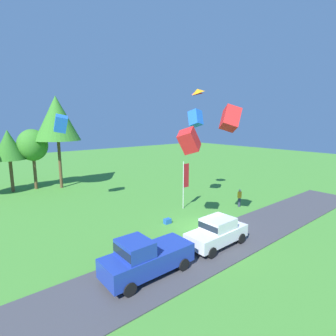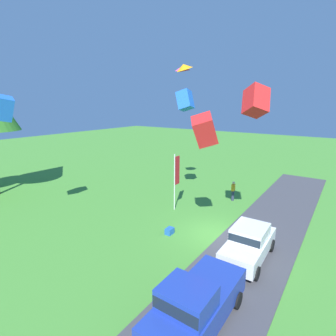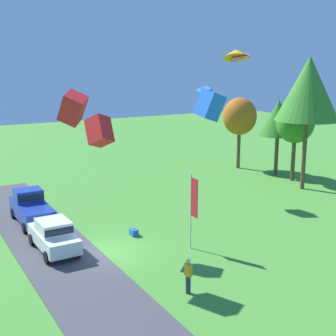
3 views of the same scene
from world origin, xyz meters
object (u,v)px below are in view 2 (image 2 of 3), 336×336
flag_banner (176,174)px  kite_box_trailing_tail (185,100)px  car_sedan_by_flagpole (249,242)px  person_beside_suv (233,191)px  kite_delta_topmost (184,67)px  car_pickup_near_entrance (195,304)px  kite_box_high_right (256,101)px  kite_diamond_near_flag (182,68)px  kite_box_low_drifter (3,108)px  cooler_box (170,231)px  kite_box_mid_center (205,130)px

flag_banner → kite_box_trailing_tail: size_ratio=3.27×
car_sedan_by_flagpole → person_beside_suv: bearing=26.5°
flag_banner → kite_delta_topmost: 8.50m
car_pickup_near_entrance → kite_box_high_right: kite_box_high_right is taller
flag_banner → kite_box_high_right: 8.43m
kite_delta_topmost → kite_box_high_right: size_ratio=0.92×
kite_diamond_near_flag → kite_box_high_right: bearing=-119.5°
kite_box_high_right → kite_box_low_drifter: size_ratio=1.04×
car_pickup_near_entrance → cooler_box: size_ratio=8.93×
cooler_box → person_beside_suv: bearing=-7.7°
kite_box_mid_center → flag_banner: bearing=49.4°
car_sedan_by_flagpole → kite_box_mid_center: (0.14, 2.90, 5.71)m
person_beside_suv → kite_box_high_right: (-6.01, -3.16, 7.41)m
person_beside_suv → cooler_box: person_beside_suv is taller
car_pickup_near_entrance → kite_box_low_drifter: (0.44, 13.64, 6.79)m
kite_delta_topmost → kite_box_low_drifter: bearing=152.1°
car_pickup_near_entrance → kite_delta_topmost: 17.05m
person_beside_suv → kite_box_low_drifter: size_ratio=1.24×
car_pickup_near_entrance → kite_diamond_near_flag: 17.13m
kite_box_trailing_tail → kite_box_mid_center: (-4.81, -4.18, -1.64)m
cooler_box → kite_box_low_drifter: (-5.07, 8.72, 7.70)m
kite_box_mid_center → kite_box_high_right: size_ratio=1.06×
kite_diamond_near_flag → person_beside_suv: bearing=-65.1°
kite_delta_topmost → kite_box_trailing_tail: size_ratio=0.97×
car_pickup_near_entrance → kite_box_trailing_tail: bearing=33.4°
cooler_box → kite_diamond_near_flag: bearing=26.2°
cooler_box → car_sedan_by_flagpole: bearing=-89.1°
car_sedan_by_flagpole → person_beside_suv: size_ratio=2.59×
kite_diamond_near_flag → kite_box_trailing_tail: bearing=-138.1°
kite_box_high_right → kite_box_trailing_tail: bearing=64.3°
car_pickup_near_entrance → cooler_box: (5.51, 4.91, -0.91)m
cooler_box → kite_box_trailing_tail: 9.82m
cooler_box → kite_box_low_drifter: kite_box_low_drifter is taller
kite_box_trailing_tail → cooler_box: bearing=-158.0°
car_pickup_near_entrance → cooler_box: car_pickup_near_entrance is taller
person_beside_suv → kite_diamond_near_flag: kite_diamond_near_flag is taller
cooler_box → kite_box_mid_center: kite_box_mid_center is taller
car_sedan_by_flagpole → kite_diamond_near_flag: (6.04, 8.06, 9.83)m
person_beside_suv → kite_box_high_right: bearing=-152.2°
car_pickup_near_entrance → kite_box_mid_center: (5.74, 2.77, 5.65)m
flag_banner → kite_box_high_right: bearing=-105.5°
kite_box_trailing_tail → kite_diamond_near_flag: kite_diamond_near_flag is taller
cooler_box → kite_box_trailing_tail: kite_box_trailing_tail is taller
car_pickup_near_entrance → car_sedan_by_flagpole: bearing=-1.3°
person_beside_suv → kite_diamond_near_flag: bearing=114.9°
cooler_box → kite_box_low_drifter: 12.69m
car_pickup_near_entrance → car_sedan_by_flagpole: (5.60, -0.13, -0.07)m
car_pickup_near_entrance → kite_box_trailing_tail: (10.54, 6.95, 7.28)m
kite_box_trailing_tail → kite_box_high_right: (-3.02, -6.28, -0.11)m
flag_banner → kite_box_low_drifter: kite_box_low_drifter is taller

